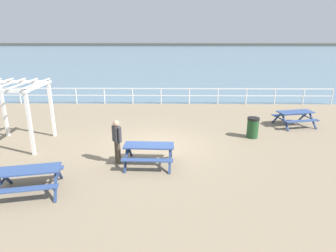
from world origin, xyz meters
name	(u,v)px	position (x,y,z in m)	size (l,w,h in m)	color
ground_plane	(154,148)	(0.00, 0.00, -0.10)	(30.00, 24.00, 0.20)	gray
sea_band	(169,55)	(0.00, 52.75, 0.00)	(142.00, 90.00, 0.01)	slate
distant_shoreline	(170,46)	(0.00, 95.75, 0.00)	(142.00, 6.00, 1.80)	#4C4C47
seaward_railing	(161,93)	(0.00, 7.75, 0.75)	(23.07, 0.07, 1.08)	white
picnic_table_near_left	(29,175)	(-3.53, -3.82, 0.58)	(2.09, 1.87, 0.80)	#334C84
picnic_table_near_right	(149,150)	(-0.09, -1.80, 0.58)	(1.85, 1.60, 0.80)	#334C84
picnic_table_mid_centre	(295,115)	(7.11, 2.97, 0.58)	(2.08, 1.86, 0.80)	#334C84
visitor	(117,139)	(-1.26, -1.67, 0.95)	(0.38, 0.45, 1.66)	#4C4233
lattice_pergola	(13,100)	(-5.86, 0.14, 2.00)	(2.46, 2.58, 2.70)	white
litter_bin	(253,128)	(4.47, 1.18, 0.48)	(0.55, 0.55, 0.95)	#1E4723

